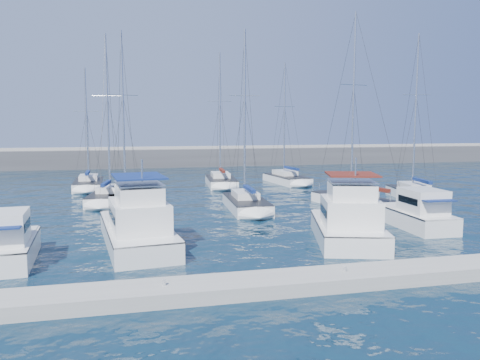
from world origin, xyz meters
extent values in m
plane|color=black|center=(0.00, 0.00, 0.00)|extent=(220.00, 220.00, 0.00)
cube|color=#424244|center=(0.00, 52.00, 1.00)|extent=(160.00, 6.00, 4.00)
cube|color=gray|center=(0.00, 52.00, 3.20)|extent=(160.00, 1.20, 0.50)
cube|color=gray|center=(0.00, -11.00, 0.30)|extent=(40.00, 2.20, 0.60)
cylinder|color=silver|center=(-8.00, -11.00, 0.72)|extent=(0.16, 0.16, 0.25)
cylinder|color=silver|center=(0.00, -11.00, 0.72)|extent=(0.16, 0.16, 0.25)
cube|color=silver|center=(-15.57, -3.81, 0.40)|extent=(3.11, 6.23, 1.60)
cube|color=#262628|center=(-15.57, -3.81, 1.15)|extent=(3.16, 6.23, 0.08)
cube|color=silver|center=(-15.52, -4.55, 2.00)|extent=(2.47, 2.96, 1.60)
cube|color=black|center=(-15.52, -4.55, 2.08)|extent=(2.48, 2.40, 0.45)
cube|color=silver|center=(-8.95, -1.57, 0.40)|extent=(4.68, 10.54, 1.60)
cube|color=#262628|center=(-8.95, -1.57, 1.15)|extent=(4.75, 10.55, 0.08)
cube|color=silver|center=(-8.80, -2.80, 2.00)|extent=(3.52, 5.04, 1.60)
cube|color=black|center=(-8.80, -2.80, 2.08)|extent=(3.47, 4.11, 0.45)
cube|color=silver|center=(-8.78, -3.00, 3.25)|extent=(2.76, 3.57, 0.90)
cube|color=navy|center=(-8.78, -3.00, 4.25)|extent=(3.11, 4.07, 0.08)
cube|color=silver|center=(3.68, -3.70, 0.40)|extent=(5.80, 8.63, 1.60)
cube|color=#262628|center=(3.68, -3.70, 1.15)|extent=(5.87, 8.65, 0.08)
cube|color=silver|center=(3.40, -4.62, 2.00)|extent=(4.05, 4.41, 1.60)
cube|color=black|center=(3.40, -4.62, 2.08)|extent=(3.90, 3.72, 0.45)
cube|color=silver|center=(3.34, -4.82, 3.25)|extent=(3.14, 3.18, 0.90)
cube|color=#4D170F|center=(3.34, -4.82, 4.25)|extent=(3.54, 3.62, 0.08)
cube|color=silver|center=(10.09, -1.24, 0.40)|extent=(2.93, 6.61, 1.60)
cube|color=#262628|center=(10.09, -1.24, 1.15)|extent=(2.98, 6.61, 0.08)
cube|color=silver|center=(10.06, -2.03, 2.00)|extent=(2.39, 3.11, 1.60)
cube|color=black|center=(10.06, -2.03, 2.08)|extent=(2.41, 2.51, 0.45)
cube|color=navy|center=(10.01, -3.22, 2.30)|extent=(2.21, 2.07, 0.07)
cube|color=silver|center=(-11.19, 14.43, 0.30)|extent=(3.96, 7.67, 1.30)
cube|color=#262628|center=(-11.19, 14.43, 0.93)|extent=(4.02, 7.68, 0.06)
cube|color=silver|center=(-11.13, 14.88, 1.25)|extent=(2.37, 3.44, 0.55)
cylinder|color=silver|center=(-11.09, 15.16, 8.38)|extent=(0.18, 0.18, 13.85)
cylinder|color=silver|center=(-11.34, 13.34, 1.80)|extent=(0.62, 3.65, 0.12)
cube|color=navy|center=(-11.35, 13.24, 1.95)|extent=(0.79, 3.32, 0.28)
cube|color=silver|center=(-9.54, 12.62, 0.30)|extent=(4.44, 7.74, 1.30)
cube|color=#262628|center=(-9.54, 12.62, 0.93)|extent=(4.50, 7.75, 0.06)
cube|color=silver|center=(-9.64, 13.07, 1.25)|extent=(2.57, 3.52, 0.55)
cylinder|color=silver|center=(-9.69, 13.34, 8.36)|extent=(0.18, 0.18, 13.83)
cylinder|color=silver|center=(-9.32, 11.56, 1.80)|extent=(0.87, 3.58, 0.12)
cube|color=#4D170F|center=(-9.30, 11.46, 1.95)|extent=(1.02, 3.28, 0.28)
cube|color=silver|center=(0.24, 8.08, 0.30)|extent=(3.33, 8.15, 1.30)
cube|color=#262628|center=(0.24, 8.08, 0.93)|extent=(3.39, 8.16, 0.06)
cube|color=silver|center=(0.26, 8.58, 1.25)|extent=(2.07, 3.60, 0.55)
cylinder|color=silver|center=(0.28, 8.88, 8.22)|extent=(0.18, 0.18, 13.53)
cylinder|color=silver|center=(0.17, 6.88, 1.80)|extent=(0.34, 4.00, 0.12)
cube|color=navy|center=(0.16, 6.78, 1.95)|extent=(0.54, 3.62, 0.28)
cube|color=silver|center=(9.80, 6.71, 0.30)|extent=(5.02, 10.06, 1.30)
cube|color=#262628|center=(9.80, 6.71, 0.93)|extent=(5.08, 10.07, 0.06)
cube|color=silver|center=(9.68, 7.30, 1.25)|extent=(2.84, 4.54, 0.55)
cylinder|color=silver|center=(9.61, 7.65, 9.03)|extent=(0.18, 0.18, 15.15)
cylinder|color=silver|center=(10.10, 5.30, 1.80)|extent=(1.11, 4.73, 0.12)
cube|color=#4D170F|center=(10.12, 5.20, 1.95)|extent=(1.24, 4.31, 0.28)
cube|color=silver|center=(17.47, 9.78, 0.30)|extent=(4.36, 8.30, 1.30)
cube|color=#262628|center=(17.47, 9.78, 0.93)|extent=(4.42, 8.31, 0.06)
cube|color=silver|center=(17.56, 10.27, 1.25)|extent=(2.53, 3.74, 0.55)
cylinder|color=silver|center=(17.61, 10.56, 8.58)|extent=(0.18, 0.18, 14.25)
cylinder|color=silver|center=(17.26, 8.62, 1.80)|extent=(0.82, 3.90, 0.12)
cube|color=navy|center=(17.24, 8.52, 1.95)|extent=(0.98, 3.56, 0.28)
cube|color=silver|center=(-13.81, 24.79, 0.30)|extent=(3.21, 7.82, 1.30)
cube|color=#262628|center=(-13.81, 24.79, 0.93)|extent=(3.27, 7.82, 0.06)
cube|color=silver|center=(-13.82, 25.27, 1.25)|extent=(2.04, 3.44, 0.55)
cylinder|color=silver|center=(-13.83, 25.56, 7.44)|extent=(0.18, 0.18, 11.98)
cylinder|color=silver|center=(-13.77, 23.63, 1.80)|extent=(0.23, 3.87, 0.12)
cube|color=navy|center=(-13.77, 23.53, 1.95)|extent=(0.45, 3.49, 0.28)
cube|color=silver|center=(1.17, 24.17, 0.30)|extent=(3.76, 8.38, 1.30)
cube|color=#262628|center=(1.17, 24.17, 0.93)|extent=(3.82, 8.38, 0.06)
cube|color=silver|center=(1.21, 24.68, 1.25)|extent=(2.30, 3.72, 0.55)
cylinder|color=silver|center=(1.24, 24.99, 8.50)|extent=(0.18, 0.18, 14.10)
cylinder|color=silver|center=(1.07, 22.96, 1.80)|extent=(0.46, 4.07, 0.12)
cube|color=#4D170F|center=(1.06, 22.86, 1.95)|extent=(0.65, 3.68, 0.28)
cube|color=silver|center=(9.51, 24.67, 0.30)|extent=(3.92, 8.28, 1.30)
cube|color=#262628|center=(9.51, 24.67, 0.93)|extent=(3.98, 8.28, 0.06)
cube|color=silver|center=(9.45, 25.16, 1.25)|extent=(2.35, 3.70, 0.55)
cylinder|color=silver|center=(9.41, 25.46, 8.07)|extent=(0.18, 0.18, 13.23)
cylinder|color=silver|center=(9.65, 23.48, 1.80)|extent=(0.59, 3.97, 0.12)
cube|color=navy|center=(9.66, 23.38, 1.95)|extent=(0.77, 3.61, 0.28)
camera|label=1|loc=(-9.21, -29.63, 7.08)|focal=35.00mm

